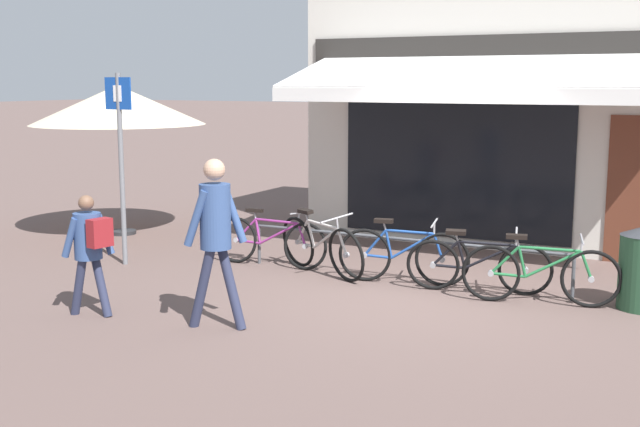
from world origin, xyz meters
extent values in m
plane|color=brown|center=(0.00, 0.00, 0.00)|extent=(160.00, 160.00, 0.00)
cube|color=beige|center=(0.21, 4.28, 2.33)|extent=(6.60, 3.00, 4.67)
cube|color=black|center=(-0.51, 2.77, 1.25)|extent=(3.63, 0.04, 2.20)
cube|color=#5B2D1E|center=(2.19, 2.77, 1.05)|extent=(0.90, 0.04, 2.10)
cube|color=#282623|center=(0.21, 2.76, 3.03)|extent=(6.27, 0.06, 0.44)
cube|color=white|center=(0.21, 1.92, 2.70)|extent=(5.94, 1.74, 0.50)
cube|color=white|center=(0.21, 1.06, 2.38)|extent=(5.94, 0.03, 0.20)
cylinder|color=#47494F|center=(-0.42, 0.35, 0.55)|extent=(4.43, 0.04, 0.04)
cylinder|color=#47494F|center=(-2.59, 0.35, 0.28)|extent=(0.04, 0.04, 0.55)
cylinder|color=#47494F|center=(1.74, 0.35, 0.28)|extent=(0.04, 0.04, 0.55)
torus|color=black|center=(-1.83, 0.32, 0.33)|extent=(0.66, 0.16, 0.66)
cylinder|color=#9E9EA3|center=(-1.83, 0.32, 0.33)|extent=(0.07, 0.07, 0.08)
torus|color=black|center=(-2.91, 0.26, 0.33)|extent=(0.66, 0.16, 0.66)
cylinder|color=#9E9EA3|center=(-2.91, 0.26, 0.33)|extent=(0.07, 0.07, 0.08)
cylinder|color=#892D7A|center=(-2.24, 0.31, 0.47)|extent=(0.60, 0.11, 0.35)
cylinder|color=#892D7A|center=(-2.28, 0.33, 0.64)|extent=(0.67, 0.07, 0.05)
cylinder|color=#892D7A|center=(-2.58, 0.30, 0.48)|extent=(0.13, 0.08, 0.34)
cylinder|color=#892D7A|center=(-2.72, 0.27, 0.32)|extent=(0.38, 0.05, 0.05)
cylinder|color=#892D7A|center=(-2.77, 0.29, 0.49)|extent=(0.33, 0.09, 0.34)
cylinder|color=#892D7A|center=(-1.89, 0.34, 0.48)|extent=(0.16, 0.07, 0.32)
cylinder|color=#9E9EA3|center=(-2.63, 0.32, 0.69)|extent=(0.06, 0.04, 0.11)
cube|color=black|center=(-2.65, 0.33, 0.76)|extent=(0.25, 0.12, 0.06)
cylinder|color=#9E9EA3|center=(-1.95, 0.36, 0.70)|extent=(0.03, 0.04, 0.14)
cylinder|color=#9E9EA3|center=(-1.95, 0.37, 0.77)|extent=(0.05, 0.52, 0.08)
torus|color=black|center=(-1.03, -0.06, 0.36)|extent=(0.71, 0.45, 0.72)
cylinder|color=#9E9EA3|center=(-1.03, -0.06, 0.36)|extent=(0.09, 0.09, 0.08)
torus|color=black|center=(-2.00, 0.42, 0.36)|extent=(0.71, 0.45, 0.72)
cylinder|color=#9E9EA3|center=(-2.00, 0.42, 0.36)|extent=(0.09, 0.09, 0.08)
cylinder|color=#BCB7B2|center=(-1.41, 0.10, 0.52)|extent=(0.53, 0.34, 0.38)
cylinder|color=#BCB7B2|center=(-1.45, 0.10, 0.70)|extent=(0.61, 0.33, 0.05)
cylinder|color=#BCB7B2|center=(-1.70, 0.25, 0.52)|extent=(0.13, 0.05, 0.38)
cylinder|color=#BCB7B2|center=(-1.83, 0.34, 0.35)|extent=(0.36, 0.20, 0.05)
cylinder|color=#BCB7B2|center=(-1.87, 0.33, 0.53)|extent=(0.29, 0.22, 0.37)
cylinder|color=#BCB7B2|center=(-1.09, -0.05, 0.52)|extent=(0.16, 0.05, 0.35)
cylinder|color=#9E9EA3|center=(-1.77, 0.25, 0.76)|extent=(0.06, 0.03, 0.11)
cube|color=black|center=(-1.79, 0.24, 0.83)|extent=(0.26, 0.20, 0.06)
cylinder|color=#9E9EA3|center=(-1.16, -0.06, 0.76)|extent=(0.04, 0.05, 0.14)
cylinder|color=#9E9EA3|center=(-1.16, -0.07, 0.83)|extent=(0.25, 0.47, 0.09)
torus|color=black|center=(0.15, 0.29, 0.35)|extent=(0.70, 0.21, 0.70)
cylinder|color=#9E9EA3|center=(0.15, 0.29, 0.35)|extent=(0.08, 0.08, 0.07)
torus|color=black|center=(-0.83, 0.09, 0.35)|extent=(0.70, 0.21, 0.70)
cylinder|color=#9E9EA3|center=(-0.83, 0.09, 0.35)|extent=(0.08, 0.08, 0.07)
cylinder|color=#1E4793|center=(-0.22, 0.20, 0.50)|extent=(0.56, 0.13, 0.37)
cylinder|color=#1E4793|center=(-0.26, 0.19, 0.68)|extent=(0.61, 0.15, 0.05)
cylinder|color=#1E4793|center=(-0.52, 0.14, 0.51)|extent=(0.11, 0.07, 0.37)
cylinder|color=#1E4793|center=(-0.66, 0.12, 0.34)|extent=(0.35, 0.10, 0.05)
cylinder|color=#1E4793|center=(-0.70, 0.11, 0.52)|extent=(0.30, 0.08, 0.36)
cylinder|color=#1E4793|center=(0.10, 0.27, 0.51)|extent=(0.15, 0.08, 0.34)
cylinder|color=#9E9EA3|center=(-0.57, 0.13, 0.74)|extent=(0.06, 0.04, 0.11)
cube|color=black|center=(-0.59, 0.12, 0.81)|extent=(0.26, 0.15, 0.05)
cylinder|color=#9E9EA3|center=(0.04, 0.25, 0.75)|extent=(0.03, 0.04, 0.14)
cylinder|color=#9E9EA3|center=(0.04, 0.25, 0.82)|extent=(0.13, 0.52, 0.04)
torus|color=black|center=(1.19, 0.29, 0.33)|extent=(0.67, 0.28, 0.66)
cylinder|color=#9E9EA3|center=(1.19, 0.29, 0.33)|extent=(0.08, 0.08, 0.08)
torus|color=black|center=(0.11, 0.05, 0.33)|extent=(0.67, 0.28, 0.66)
cylinder|color=#9E9EA3|center=(0.11, 0.05, 0.33)|extent=(0.08, 0.08, 0.08)
cylinder|color=black|center=(0.78, 0.18, 0.47)|extent=(0.61, 0.12, 0.35)
cylinder|color=black|center=(0.75, 0.14, 0.64)|extent=(0.67, 0.19, 0.05)
cylinder|color=black|center=(0.45, 0.10, 0.48)|extent=(0.12, 0.11, 0.34)
cylinder|color=black|center=(0.30, 0.09, 0.32)|extent=(0.39, 0.12, 0.05)
cylinder|color=black|center=(0.26, 0.06, 0.49)|extent=(0.33, 0.06, 0.34)
cylinder|color=black|center=(1.13, 0.25, 0.48)|extent=(0.15, 0.12, 0.32)
cylinder|color=#9E9EA3|center=(0.40, 0.06, 0.69)|extent=(0.06, 0.05, 0.11)
cube|color=black|center=(0.39, 0.04, 0.76)|extent=(0.26, 0.16, 0.06)
cylinder|color=#9E9EA3|center=(1.08, 0.21, 0.70)|extent=(0.04, 0.05, 0.14)
cylinder|color=#9E9EA3|center=(1.08, 0.20, 0.77)|extent=(0.14, 0.51, 0.10)
torus|color=black|center=(1.97, 0.13, 0.34)|extent=(0.68, 0.22, 0.68)
cylinder|color=#9E9EA3|center=(1.97, 0.13, 0.34)|extent=(0.08, 0.08, 0.07)
torus|color=black|center=(0.88, -0.12, 0.34)|extent=(0.68, 0.22, 0.68)
cylinder|color=#9E9EA3|center=(0.88, -0.12, 0.34)|extent=(0.08, 0.08, 0.07)
cylinder|color=#23703D|center=(1.56, 0.03, 0.49)|extent=(0.62, 0.16, 0.37)
cylinder|color=#23703D|center=(1.52, 0.01, 0.67)|extent=(0.68, 0.19, 0.05)
cylinder|color=#23703D|center=(1.22, -0.05, 0.50)|extent=(0.12, 0.08, 0.36)
cylinder|color=#23703D|center=(1.07, -0.08, 0.33)|extent=(0.39, 0.12, 0.05)
cylinder|color=#23703D|center=(1.03, -0.09, 0.51)|extent=(0.33, 0.09, 0.36)
cylinder|color=#23703D|center=(1.91, 0.11, 0.50)|extent=(0.16, 0.08, 0.33)
cylinder|color=#9E9EA3|center=(1.17, -0.07, 0.73)|extent=(0.06, 0.04, 0.11)
cube|color=black|center=(1.15, -0.08, 0.80)|extent=(0.26, 0.15, 0.05)
cylinder|color=#9E9EA3|center=(1.86, 0.08, 0.73)|extent=(0.03, 0.04, 0.14)
cylinder|color=#9E9EA3|center=(1.86, 0.08, 0.80)|extent=(0.14, 0.51, 0.04)
cylinder|color=#282D47|center=(-1.53, -2.52, 0.43)|extent=(0.35, 0.13, 0.88)
cylinder|color=#282D47|center=(-1.27, -2.36, 0.43)|extent=(0.35, 0.13, 0.88)
cylinder|color=#334C7F|center=(-1.40, -2.44, 1.19)|extent=(0.35, 0.35, 0.68)
sphere|color=tan|center=(-1.40, -2.44, 1.68)|extent=(0.22, 0.22, 0.22)
cylinder|color=#334C7F|center=(-1.28, -2.26, 1.19)|extent=(0.29, 0.13, 0.60)
cylinder|color=#334C7F|center=(-1.51, -2.62, 1.19)|extent=(0.29, 0.13, 0.60)
cylinder|color=#282D47|center=(-3.01, -2.77, 0.32)|extent=(0.29, 0.15, 0.67)
cylinder|color=#282D47|center=(-2.80, -2.64, 0.32)|extent=(0.29, 0.15, 0.67)
cylinder|color=#334C7F|center=(-2.90, -2.70, 0.90)|extent=(0.35, 0.35, 0.51)
sphere|color=brown|center=(-2.90, -2.70, 1.26)|extent=(0.17, 0.17, 0.17)
cylinder|color=#334C7F|center=(-2.80, -2.55, 0.90)|extent=(0.24, 0.10, 0.46)
cylinder|color=#334C7F|center=(-3.01, -2.86, 0.90)|extent=(0.24, 0.10, 0.46)
cube|color=maroon|center=(-2.69, -2.75, 0.96)|extent=(0.19, 0.28, 0.31)
cylinder|color=slate|center=(-4.26, -0.56, 1.34)|extent=(0.07, 0.07, 2.68)
cube|color=#14429E|center=(-4.26, -0.57, 2.40)|extent=(0.44, 0.02, 0.44)
cube|color=white|center=(-4.26, -0.59, 2.40)|extent=(0.14, 0.01, 0.22)
cylinder|color=#4C3D2D|center=(-5.83, 1.20, 1.23)|extent=(0.05, 0.05, 2.45)
cone|color=beige|center=(-5.83, 1.20, 2.18)|extent=(2.88, 2.88, 0.65)
cylinder|color=#262628|center=(-5.83, 1.20, 0.03)|extent=(0.44, 0.44, 0.06)
camera|label=1|loc=(3.28, -9.18, 2.57)|focal=45.00mm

